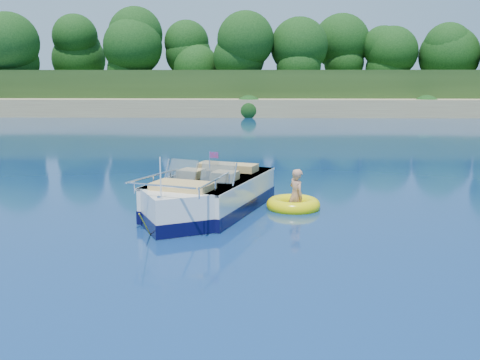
{
  "coord_description": "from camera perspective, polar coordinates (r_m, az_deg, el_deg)",
  "views": [
    {
      "loc": [
        1.96,
        -10.85,
        3.27
      ],
      "look_at": [
        1.61,
        1.81,
        0.85
      ],
      "focal_mm": 40.0,
      "sensor_mm": 36.0,
      "label": 1
    }
  ],
  "objects": [
    {
      "name": "motorboat",
      "position": [
        13.11,
        -3.65,
        -1.97
      ],
      "size": [
        3.24,
        5.54,
        1.92
      ],
      "rotation": [
        0.0,
        0.0,
        -0.34
      ],
      "color": "white",
      "rests_on": "ground"
    },
    {
      "name": "ground",
      "position": [
        11.5,
        -8.34,
        -5.81
      ],
      "size": [
        160.0,
        160.0,
        0.0
      ],
      "primitive_type": "plane",
      "color": "#0A244B",
      "rests_on": "ground"
    },
    {
      "name": "shoreline",
      "position": [
        74.68,
        0.06,
        9.04
      ],
      "size": [
        170.0,
        59.0,
        6.0
      ],
      "color": "#927A55",
      "rests_on": "ground"
    },
    {
      "name": "treeline",
      "position": [
        51.95,
        -0.57,
        13.32
      ],
      "size": [
        150.0,
        7.12,
        8.19
      ],
      "color": "black",
      "rests_on": "ground"
    },
    {
      "name": "tow_tube",
      "position": [
        13.69,
        5.7,
        -2.65
      ],
      "size": [
        1.59,
        1.59,
        0.36
      ],
      "rotation": [
        0.0,
        0.0,
        -0.18
      ],
      "color": "#FFF008",
      "rests_on": "ground"
    },
    {
      "name": "boy",
      "position": [
        13.65,
        5.9,
        -3.1
      ],
      "size": [
        0.67,
        0.84,
        1.51
      ],
      "primitive_type": "imported",
      "rotation": [
        0.0,
        -0.17,
        2.07
      ],
      "color": "tan",
      "rests_on": "ground"
    }
  ]
}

